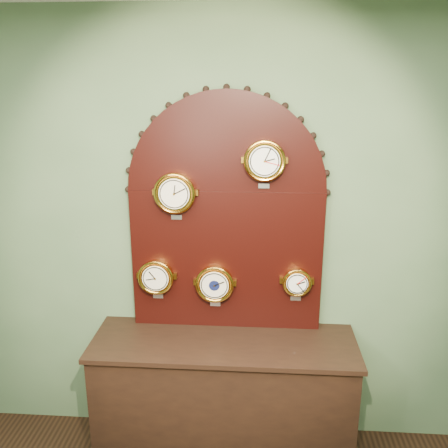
# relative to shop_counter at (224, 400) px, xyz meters

# --- Properties ---
(wall_back) EXTENTS (4.00, 0.00, 4.00)m
(wall_back) POSITION_rel_shop_counter_xyz_m (0.00, 0.27, 1.00)
(wall_back) COLOR #4C6847
(wall_back) RESTS_ON ground
(shop_counter) EXTENTS (1.60, 0.50, 0.80)m
(shop_counter) POSITION_rel_shop_counter_xyz_m (0.00, 0.00, 0.00)
(shop_counter) COLOR black
(shop_counter) RESTS_ON ground_plane
(display_board) EXTENTS (1.26, 0.06, 1.53)m
(display_board) POSITION_rel_shop_counter_xyz_m (0.00, 0.22, 1.23)
(display_board) COLOR black
(display_board) RESTS_ON shop_counter
(roman_clock) EXTENTS (0.25, 0.08, 0.30)m
(roman_clock) POSITION_rel_shop_counter_xyz_m (-0.30, 0.15, 1.33)
(roman_clock) COLOR gold
(roman_clock) RESTS_ON display_board
(arabic_clock) EXTENTS (0.24, 0.08, 0.29)m
(arabic_clock) POSITION_rel_shop_counter_xyz_m (0.23, 0.15, 1.53)
(arabic_clock) COLOR gold
(arabic_clock) RESTS_ON display_board
(hygrometer) EXTENTS (0.23, 0.08, 0.28)m
(hygrometer) POSITION_rel_shop_counter_xyz_m (-0.44, 0.15, 0.78)
(hygrometer) COLOR gold
(hygrometer) RESTS_ON display_board
(barometer) EXTENTS (0.24, 0.08, 0.29)m
(barometer) POSITION_rel_shop_counter_xyz_m (-0.07, 0.15, 0.75)
(barometer) COLOR gold
(barometer) RESTS_ON display_board
(tide_clock) EXTENTS (0.18, 0.08, 0.23)m
(tide_clock) POSITION_rel_shop_counter_xyz_m (0.44, 0.15, 0.77)
(tide_clock) COLOR gold
(tide_clock) RESTS_ON display_board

